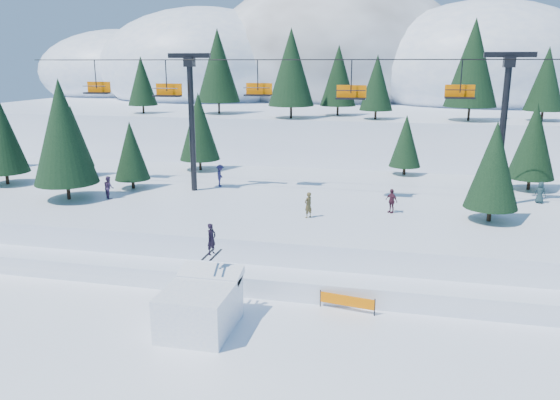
% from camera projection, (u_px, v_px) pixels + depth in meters
% --- Properties ---
extents(ground, '(160.00, 160.00, 0.00)m').
position_uv_depth(ground, '(238.00, 347.00, 23.91)').
color(ground, white).
rests_on(ground, ground).
extents(mid_shelf, '(70.00, 22.00, 2.50)m').
position_uv_depth(mid_shelf, '(309.00, 213.00, 40.63)').
color(mid_shelf, white).
rests_on(mid_shelf, ground).
extents(berm, '(70.00, 6.00, 1.10)m').
position_uv_depth(berm, '(279.00, 270.00, 31.34)').
color(berm, white).
rests_on(berm, ground).
extents(mountain_ridge, '(119.00, 60.29, 26.46)m').
position_uv_depth(mountain_ridge, '(336.00, 78.00, 91.99)').
color(mountain_ridge, white).
rests_on(mountain_ridge, ground).
extents(jump_kicker, '(3.08, 4.33, 4.69)m').
position_uv_depth(jump_kicker, '(200.00, 306.00, 25.32)').
color(jump_kicker, white).
rests_on(jump_kicker, ground).
extents(chairlift, '(46.00, 3.21, 10.28)m').
position_uv_depth(chairlift, '(330.00, 103.00, 38.40)').
color(chairlift, black).
rests_on(chairlift, mid_shelf).
extents(conifer_stand, '(62.49, 18.13, 9.13)m').
position_uv_depth(conifer_stand, '(360.00, 139.00, 39.27)').
color(conifer_stand, black).
rests_on(conifer_stand, mid_shelf).
extents(distant_skiers, '(31.17, 8.34, 1.76)m').
position_uv_depth(distant_skiers, '(275.00, 187.00, 39.53)').
color(distant_skiers, '#3B2949').
rests_on(distant_skiers, mid_shelf).
extents(banner_near, '(2.82, 0.53, 0.90)m').
position_uv_depth(banner_near, '(347.00, 301.00, 27.23)').
color(banner_near, black).
rests_on(banner_near, ground).
extents(banner_far, '(2.71, 0.98, 0.90)m').
position_uv_depth(banner_far, '(500.00, 305.00, 26.78)').
color(banner_far, black).
rests_on(banner_far, ground).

